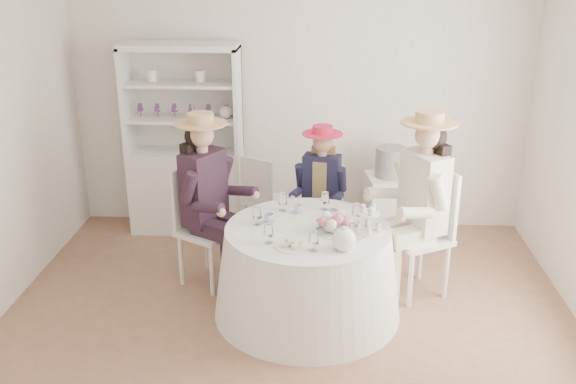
{
  "coord_description": "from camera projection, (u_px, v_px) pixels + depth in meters",
  "views": [
    {
      "loc": [
        0.25,
        -4.25,
        2.7
      ],
      "look_at": [
        0.0,
        0.1,
        1.05
      ],
      "focal_mm": 40.0,
      "sensor_mm": 36.0,
      "label": 1
    }
  ],
  "objects": [
    {
      "name": "ground",
      "position": [
        287.0,
        324.0,
        4.94
      ],
      "size": [
        4.5,
        4.5,
        0.0
      ],
      "primitive_type": "plane",
      "color": "brown",
      "rests_on": "ground"
    },
    {
      "name": "wall_back",
      "position": [
        299.0,
        95.0,
        6.32
      ],
      "size": [
        4.5,
        0.0,
        4.5
      ],
      "primitive_type": "plane",
      "rotation": [
        1.57,
        0.0,
        0.0
      ],
      "color": "white",
      "rests_on": "ground"
    },
    {
      "name": "wall_front",
      "position": [
        258.0,
        307.0,
        2.59
      ],
      "size": [
        4.5,
        0.0,
        4.5
      ],
      "primitive_type": "plane",
      "rotation": [
        -1.57,
        0.0,
        0.0
      ],
      "color": "white",
      "rests_on": "ground"
    },
    {
      "name": "tea_table",
      "position": [
        307.0,
        271.0,
        4.98
      ],
      "size": [
        1.46,
        1.46,
        0.73
      ],
      "rotation": [
        0.0,
        0.0,
        -0.22
      ],
      "color": "white",
      "rests_on": "ground"
    },
    {
      "name": "hutch",
      "position": [
        187.0,
        166.0,
        6.41
      ],
      "size": [
        1.14,
        0.49,
        1.88
      ],
      "rotation": [
        0.0,
        0.0,
        -0.06
      ],
      "color": "silver",
      "rests_on": "ground"
    },
    {
      "name": "side_table",
      "position": [
        388.0,
        207.0,
        6.3
      ],
      "size": [
        0.48,
        0.48,
        0.65
      ],
      "primitive_type": "cube",
      "rotation": [
        0.0,
        0.0,
        0.16
      ],
      "color": "silver",
      "rests_on": "ground"
    },
    {
      "name": "hatbox",
      "position": [
        390.0,
        162.0,
        6.13
      ],
      "size": [
        0.36,
        0.36,
        0.29
      ],
      "primitive_type": "cylinder",
      "rotation": [
        0.0,
        0.0,
        0.32
      ],
      "color": "black",
      "rests_on": "side_table"
    },
    {
      "name": "guest_left",
      "position": [
        206.0,
        191.0,
        5.27
      ],
      "size": [
        0.64,
        0.59,
        1.49
      ],
      "rotation": [
        0.0,
        0.0,
        1.04
      ],
      "color": "silver",
      "rests_on": "ground"
    },
    {
      "name": "guest_mid",
      "position": [
        321.0,
        186.0,
        5.74
      ],
      "size": [
        0.47,
        0.5,
        1.27
      ],
      "rotation": [
        0.0,
        0.0,
        -0.2
      ],
      "color": "silver",
      "rests_on": "ground"
    },
    {
      "name": "guest_right",
      "position": [
        421.0,
        195.0,
        5.09
      ],
      "size": [
        0.66,
        0.6,
        1.55
      ],
      "rotation": [
        0.0,
        0.0,
        -1.07
      ],
      "color": "silver",
      "rests_on": "ground"
    },
    {
      "name": "spare_chair",
      "position": [
        262.0,
        196.0,
        6.19
      ],
      "size": [
        0.48,
        0.48,
        0.87
      ],
      "rotation": [
        0.0,
        0.0,
        2.67
      ],
      "color": "silver",
      "rests_on": "ground"
    },
    {
      "name": "teacup_a",
      "position": [
        269.0,
        219.0,
        4.93
      ],
      "size": [
        0.1,
        0.1,
        0.06
      ],
      "primitive_type": "imported",
      "rotation": [
        0.0,
        0.0,
        -0.28
      ],
      "color": "white",
      "rests_on": "tea_table"
    },
    {
      "name": "teacup_b",
      "position": [
        298.0,
        209.0,
        5.11
      ],
      "size": [
        0.09,
        0.09,
        0.06
      ],
      "primitive_type": "imported",
      "rotation": [
        0.0,
        0.0,
        0.43
      ],
      "color": "white",
      "rests_on": "tea_table"
    },
    {
      "name": "teacup_c",
      "position": [
        332.0,
        215.0,
        4.99
      ],
      "size": [
        0.12,
        0.12,
        0.07
      ],
      "primitive_type": "imported",
      "rotation": [
        0.0,
        0.0,
        0.39
      ],
      "color": "white",
      "rests_on": "tea_table"
    },
    {
      "name": "flower_bowl",
      "position": [
        334.0,
        227.0,
        4.8
      ],
      "size": [
        0.29,
        0.29,
        0.06
      ],
      "primitive_type": "imported",
      "rotation": [
        0.0,
        0.0,
        -0.37
      ],
      "color": "white",
      "rests_on": "tea_table"
    },
    {
      "name": "flower_arrangement",
      "position": [
        333.0,
        219.0,
        4.76
      ],
      "size": [
        0.2,
        0.21,
        0.08
      ],
      "rotation": [
        0.0,
        0.0,
        -0.34
      ],
      "color": "#CB658F",
      "rests_on": "tea_table"
    },
    {
      "name": "table_teapot",
      "position": [
        344.0,
        240.0,
        4.48
      ],
      "size": [
        0.24,
        0.17,
        0.18
      ],
      "rotation": [
        0.0,
        0.0,
        -0.07
      ],
      "color": "white",
      "rests_on": "tea_table"
    },
    {
      "name": "sandwich_plate",
      "position": [
        292.0,
        246.0,
        4.53
      ],
      "size": [
        0.23,
        0.23,
        0.05
      ],
      "rotation": [
        0.0,
        0.0,
        -0.07
      ],
      "color": "white",
      "rests_on": "tea_table"
    },
    {
      "name": "cupcake_stand",
      "position": [
        368.0,
        222.0,
        4.77
      ],
      "size": [
        0.22,
        0.22,
        0.21
      ],
      "rotation": [
        0.0,
        0.0,
        0.35
      ],
      "color": "white",
      "rests_on": "tea_table"
    },
    {
      "name": "stemware_set",
      "position": [
        308.0,
        219.0,
        4.83
      ],
      "size": [
        0.84,
        0.84,
        0.15
      ],
      "color": "white",
      "rests_on": "tea_table"
    }
  ]
}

